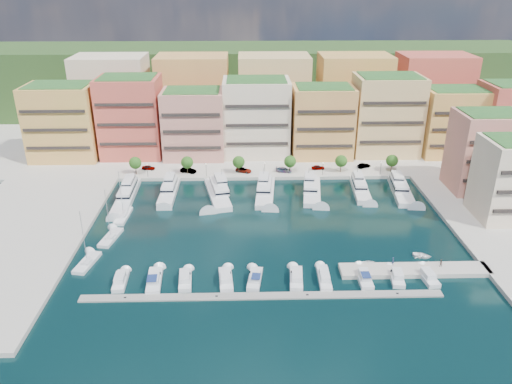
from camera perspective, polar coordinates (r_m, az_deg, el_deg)
The scene contains 61 objects.
ground at distance 126.63m, azimuth 1.56°, elevation -3.87°, with size 400.00×400.00×0.00m, color black.
north_quay at distance 183.68m, azimuth 0.59°, elevation 5.21°, with size 220.00×64.00×2.00m, color #9E998E.
west_quay at distance 131.84m, azimuth -26.39°, elevation -5.42°, with size 34.00×76.00×2.00m, color #9E998E.
hillside at distance 229.62m, azimuth 0.17°, elevation 9.07°, with size 240.00×40.00×58.00m, color #1F3E19.
south_pontoon at distance 101.00m, azimuth 0.70°, elevation -11.88°, with size 72.00×2.20×0.35m, color gray.
finger_pier at distance 113.48m, azimuth 17.64°, elevation -8.72°, with size 32.00×5.00×2.00m, color #9E998E.
apartment_0 at distance 178.44m, azimuth -21.13°, elevation 7.49°, with size 22.00×16.50×24.80m.
apartment_1 at distance 173.95m, azimuth -14.07°, elevation 8.34°, with size 20.00×16.50×26.80m.
apartment_2 at distance 169.25m, azimuth -7.12°, elevation 7.74°, with size 20.00×15.50×22.80m.
apartment_3 at distance 169.99m, azimuth 0.05°, elevation 8.52°, with size 22.00×16.50×25.80m.
apartment_4 at distance 170.31m, azimuth 7.56°, elevation 8.00°, with size 20.00×15.50×23.80m.
apartment_5 at distance 176.52m, azimuth 14.64°, elevation 8.50°, with size 22.00×16.50×26.80m.
apartment_6 at distance 182.48m, azimuth 21.45°, elevation 7.46°, with size 20.00×15.50×22.80m.
apartment_east_a at distance 155.62m, azimuth 24.73°, elevation 4.22°, with size 18.00×14.50×22.80m.
backblock_0 at distance 196.85m, azimuth -16.01°, elevation 10.42°, with size 26.00×18.00×30.00m, color beige.
backblock_1 at distance 191.64m, azimuth -7.14°, elevation 10.80°, with size 26.00×18.00×30.00m, color #DBA452.
backblock_2 at distance 191.06m, azimuth 2.01°, elevation 10.93°, with size 26.00×18.00×30.00m, color tan.
backblock_3 at distance 195.13m, azimuth 11.00°, elevation 10.79°, with size 26.00×18.00×30.00m, color #DB9250.
backblock_4 at distance 203.60m, azimuth 19.42°, elevation 10.42°, with size 26.00×18.00×30.00m, color #BC4C3E.
tree_0 at distance 158.77m, azimuth -13.64°, elevation 3.25°, with size 3.80×3.80×5.65m.
tree_1 at distance 156.15m, azimuth -7.89°, elevation 3.36°, with size 3.80×3.80×5.65m.
tree_2 at distance 155.15m, azimuth -1.99°, elevation 3.45°, with size 3.80×3.80×5.65m.
tree_3 at distance 155.79m, azimuth 3.91°, elevation 3.49°, with size 3.80×3.80×5.65m.
tree_4 at distance 158.06m, azimuth 9.71°, elevation 3.50°, with size 3.80×3.80×5.65m.
tree_5 at distance 161.89m, azimuth 15.28°, elevation 3.48°, with size 3.80×3.80×5.65m.
lamppost_0 at distance 156.18m, azimuth -12.33°, elevation 2.67°, with size 0.30×0.30×4.20m.
lamppost_1 at distance 153.77m, azimuth -5.73°, elevation 2.78°, with size 0.30×0.30×4.20m.
lamppost_2 at distance 153.45m, azimuth 1.00°, elevation 2.85°, with size 0.30×0.30×4.20m.
lamppost_3 at distance 155.22m, azimuth 7.66°, elevation 2.89°, with size 0.30×0.30×4.20m.
lamppost_4 at distance 159.03m, azimuth 14.08°, elevation 2.88°, with size 0.30×0.30×4.20m.
yacht_0 at distance 145.75m, azimuth -14.56°, elevation -0.26°, with size 4.88×24.74×7.30m.
yacht_1 at distance 146.07m, azimuth -9.89°, elevation 0.19°, with size 4.49×18.57×7.30m.
yacht_2 at distance 143.40m, azimuth -4.40°, elevation 0.08°, with size 9.01×22.04×7.30m.
yacht_3 at distance 143.81m, azimuth 1.07°, elevation 0.22°, with size 6.52×20.65×7.30m.
yacht_4 at distance 145.31m, azimuth 6.39°, elevation 0.28°, with size 7.13×20.02×7.30m.
yacht_5 at distance 148.58m, azimuth 11.79°, elevation 0.50°, with size 5.43×18.14×7.30m.
yacht_6 at distance 150.74m, azimuth 16.18°, elevation 0.38°, with size 7.00×20.53×7.30m.
cruiser_0 at distance 108.20m, azimuth -15.21°, elevation -9.78°, with size 2.83×7.54×2.55m.
cruiser_1 at distance 106.71m, azimuth -11.54°, elevation -9.88°, with size 3.49×9.35×2.66m.
cruiser_2 at distance 105.82m, azimuth -8.09°, elevation -9.93°, with size 3.15×7.93×2.55m.
cruiser_3 at distance 105.15m, azimuth -3.47°, elevation -9.95°, with size 3.34×8.46×2.55m.
cruiser_4 at distance 105.07m, azimuth -0.12°, elevation -9.91°, with size 3.62×8.32×2.66m.
cruiser_5 at distance 105.61m, azimuth 4.63°, elevation -9.82°, with size 3.32×8.56×2.55m.
cruiser_6 at distance 106.34m, azimuth 7.78°, elevation -9.72°, with size 2.64×9.14×2.55m.
cruiser_7 at distance 107.92m, azimuth 12.22°, elevation -9.52°, with size 2.59×8.29×2.66m.
cruiser_8 at distance 109.74m, azimuth 15.76°, elevation -9.33°, with size 3.35×7.56×2.55m.
cruiser_9 at distance 111.77m, azimuth 18.98°, elevation -9.13°, with size 3.35×7.77×2.55m.
sailboat_2 at distance 134.97m, azimuth -14.93°, elevation -2.74°, with size 3.20×9.85×13.20m.
sailboat_1 at distance 125.35m, azimuth -16.27°, elevation -5.07°, with size 4.42×9.45×13.20m.
sailboat_0 at distance 116.75m, azimuth -18.73°, elevation -7.71°, with size 4.42×9.18×13.20m.
tender_3 at distance 116.99m, azimuth 19.14°, elevation -7.63°, with size 1.46×1.69×0.89m, color beige.
tender_2 at distance 119.25m, azimuth 18.44°, elevation -6.89°, with size 2.97×4.16×0.86m, color white.
tender_0 at distance 113.01m, azimuth 12.53°, elevation -7.99°, with size 2.81×3.93×0.81m, color white.
car_0 at distance 162.66m, azimuth -12.19°, elevation 2.75°, with size 1.66×4.13×1.41m, color gray.
car_1 at distance 157.95m, azimuth -7.76°, elevation 2.48°, with size 1.76×5.06×1.67m, color gray.
car_2 at distance 157.01m, azimuth -1.43°, elevation 2.52°, with size 2.33×5.04×1.40m, color gray.
car_3 at distance 157.30m, azimuth 3.20°, elevation 2.54°, with size 2.02×4.98×1.45m, color gray.
car_4 at distance 160.41m, azimuth 7.11°, elevation 2.81°, with size 1.66×4.13×1.41m, color gray.
car_5 at distance 164.30m, azimuth 12.23°, elevation 2.97°, with size 1.53×4.40×1.45m, color gray.
person_0 at distance 112.39m, azimuth 15.40°, elevation -7.61°, with size 0.67×0.44×1.84m, color navy.
person_1 at distance 114.96m, azimuth 20.34°, elevation -7.61°, with size 0.80×0.62×1.65m, color #4E382F.
Camera 1 is at (-6.25, -111.76, 59.21)m, focal length 35.00 mm.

